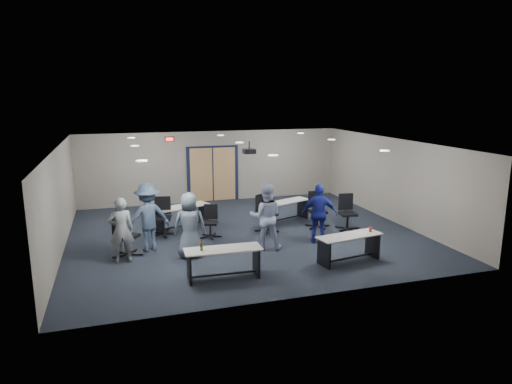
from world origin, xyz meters
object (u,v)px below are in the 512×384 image
object	(u,v)px
table_front_left	(223,258)
chair_loose_right	(348,212)
table_back_left	(182,213)
table_back_right	(287,207)
person_back	(148,217)
chair_back_c	(267,213)
person_navy	(319,214)
person_plaid	(190,225)
chair_loose_left	(127,235)
person_lightblue	(266,217)
chair_back_b	(210,222)
person_gray	(121,230)
chair_back_a	(162,217)
table_front_right	(349,243)
chair_back_d	(318,210)

from	to	relation	value
table_front_left	chair_loose_right	xyz separation A→B (m)	(4.50, 2.55, 0.06)
table_back_left	table_front_left	bearing A→B (deg)	-107.52
table_back_right	person_back	distance (m)	4.82
chair_back_c	person_navy	distance (m)	1.80
table_back_left	person_plaid	world-z (taller)	person_plaid
person_plaid	chair_loose_left	bearing A→B (deg)	-11.17
person_navy	chair_back_c	bearing A→B (deg)	-34.43
chair_loose_left	person_lightblue	xyz separation A→B (m)	(3.57, -0.50, 0.32)
table_back_left	chair_back_c	bearing A→B (deg)	-45.50
table_back_left	chair_back_c	xyz separation A→B (m)	(2.40, -1.06, 0.08)
chair_back_b	table_back_left	bearing A→B (deg)	138.65
person_gray	person_back	xyz separation A→B (m)	(0.69, 0.72, 0.08)
table_back_right	chair_loose_right	world-z (taller)	chair_loose_right
chair_back_a	chair_back_b	distance (m)	1.44
table_back_left	person_back	bearing A→B (deg)	-144.99
chair_loose_right	person_plaid	bearing A→B (deg)	-160.71
table_front_left	person_plaid	world-z (taller)	person_plaid
person_plaid	person_lightblue	size ratio (longest dim) A/B	0.95
person_navy	table_front_right	bearing A→B (deg)	113.97
table_back_right	person_gray	distance (m)	5.72
table_front_right	chair_back_b	bearing A→B (deg)	125.02
chair_back_b	chair_loose_right	world-z (taller)	chair_loose_right
person_navy	table_back_left	bearing A→B (deg)	-15.92
chair_back_a	person_navy	bearing A→B (deg)	-14.74
person_plaid	person_lightblue	xyz separation A→B (m)	(2.04, 0.05, 0.05)
table_back_right	person_navy	world-z (taller)	person_navy
table_back_right	person_lightblue	bearing A→B (deg)	-143.46
person_gray	chair_back_d	bearing A→B (deg)	-169.26
chair_back_c	chair_loose_left	distance (m)	4.22
person_gray	table_front_right	bearing A→B (deg)	161.28
chair_back_a	person_plaid	distance (m)	2.16
table_front_left	person_plaid	xyz separation A→B (m)	(-0.48, 1.59, 0.36)
table_front_left	table_front_right	distance (m)	3.23
person_back	table_back_right	bearing A→B (deg)	-172.13
table_back_left	person_plaid	xyz separation A→B (m)	(-0.17, -2.59, 0.36)
table_back_left	chair_loose_left	distance (m)	2.65
table_front_left	person_back	world-z (taller)	person_back
chair_back_d	person_lightblue	distance (m)	2.60
table_back_left	person_gray	bearing A→B (deg)	-148.36
table_front_left	table_back_left	xyz separation A→B (m)	(-0.31, 4.18, -0.00)
person_plaid	person_navy	bearing A→B (deg)	-170.05
chair_back_c	table_back_right	bearing A→B (deg)	10.62
person_gray	person_lightblue	world-z (taller)	person_lightblue
table_back_right	chair_back_a	size ratio (longest dim) A/B	1.55
person_lightblue	person_back	distance (m)	3.11
person_navy	person_back	distance (m)	4.64
chair_back_d	person_back	world-z (taller)	person_back
chair_back_a	table_back_right	bearing A→B (deg)	16.52
person_gray	person_plaid	xyz separation A→B (m)	(1.66, -0.13, 0.02)
chair_back_a	person_gray	bearing A→B (deg)	-109.50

